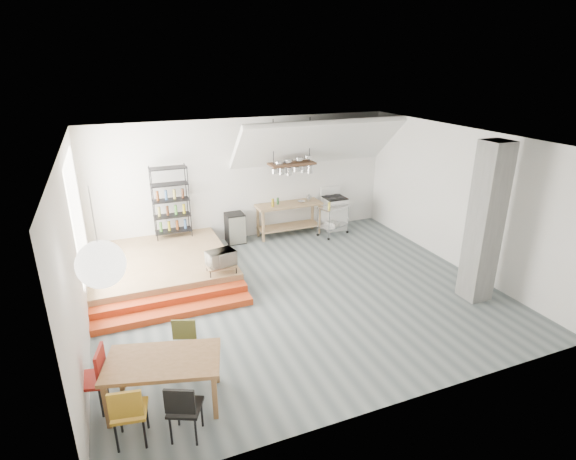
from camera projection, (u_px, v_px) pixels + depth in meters
name	position (u px, v px, depth m)	size (l,w,h in m)	color
floor	(297.00, 293.00, 9.38)	(8.00, 8.00, 0.00)	#545E61
wall_back	(245.00, 180.00, 11.84)	(8.00, 0.04, 3.20)	silver
wall_left	(75.00, 251.00, 7.40)	(0.04, 7.00, 3.20)	silver
wall_right	(459.00, 199.00, 10.22)	(0.04, 7.00, 3.20)	silver
ceiling	(298.00, 139.00, 8.24)	(8.00, 7.00, 0.02)	white
slope_ceiling	(317.00, 143.00, 11.62)	(4.40, 1.80, 0.15)	white
window_pane	(77.00, 213.00, 8.63)	(0.02, 2.50, 2.20)	white
platform	(161.00, 266.00, 10.16)	(3.00, 3.00, 0.40)	olive
step_lower	(175.00, 313.00, 8.51)	(3.00, 0.35, 0.13)	#BF3D16
step_upper	(172.00, 301.00, 8.79)	(3.00, 0.35, 0.27)	#BF3D16
concrete_column	(485.00, 223.00, 8.67)	(0.50, 0.50, 3.20)	slate
kitchen_counter	(289.00, 213.00, 12.27)	(1.80, 0.60, 0.91)	olive
stove	(334.00, 212.00, 12.82)	(0.60, 0.60, 1.18)	white
pot_rack	(293.00, 166.00, 11.60)	(1.20, 0.50, 1.43)	#3C2818
wire_shelving	(171.00, 201.00, 10.97)	(0.88, 0.38, 1.80)	black
microwave_shelf	(221.00, 266.00, 9.34)	(0.60, 0.40, 0.16)	olive
paper_lantern	(101.00, 264.00, 5.53)	(0.60, 0.60, 0.60)	white
dining_table	(163.00, 364.00, 6.14)	(1.72, 1.25, 0.73)	brown
chair_mustard	(128.00, 410.00, 5.49)	(0.48, 0.48, 0.91)	#BA861F
chair_black	(183.00, 407.00, 5.58)	(0.53, 0.53, 0.87)	black
chair_olive	(184.00, 343.00, 6.86)	(0.49, 0.49, 0.84)	brown
chair_red	(93.00, 375.00, 6.07)	(0.52, 0.52, 0.95)	maroon
rolling_cart	(333.00, 216.00, 12.31)	(0.94, 0.73, 0.83)	silver
mini_fridge	(235.00, 228.00, 11.86)	(0.47, 0.47, 0.80)	black
microwave	(221.00, 258.00, 9.28)	(0.56, 0.38, 0.31)	beige
bowl	(301.00, 202.00, 12.24)	(0.20, 0.20, 0.05)	silver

